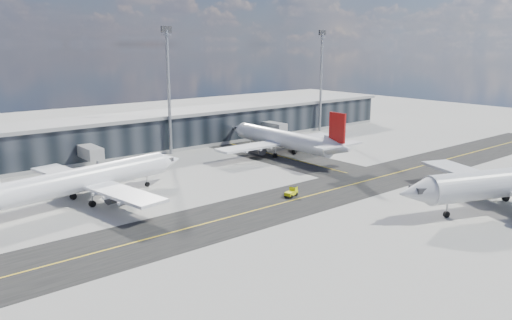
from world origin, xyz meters
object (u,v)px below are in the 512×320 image
at_px(airliner_redtail, 284,139).
at_px(airliner_af, 83,180).
at_px(service_van, 302,145).
at_px(baggage_tug, 292,192).

bearing_deg(airliner_redtail, airliner_af, -173.07).
bearing_deg(airliner_af, service_van, 89.33).
bearing_deg(airliner_redtail, baggage_tug, -129.35).
distance_m(airliner_redtail, service_van, 10.03).
relative_size(airliner_af, airliner_redtail, 1.00).
height_order(baggage_tug, service_van, baggage_tug).
height_order(airliner_af, baggage_tug, airliner_af).
bearing_deg(service_van, airliner_af, 154.38).
distance_m(airliner_af, baggage_tug, 34.04).
bearing_deg(baggage_tug, airliner_redtail, 123.88).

